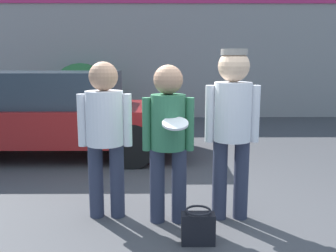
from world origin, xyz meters
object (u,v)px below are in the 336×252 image
Objects in this scene: person_middle_with_frisbee at (168,132)px; handbag at (198,227)px; shrub at (81,93)px; parked_car_near at (50,113)px; person_left at (105,127)px; person_right at (232,118)px.

handbag is at bearing -60.88° from person_middle_with_frisbee.
parked_car_near is at bearing -86.30° from shrub.
person_left is 1.02× the size of person_middle_with_frisbee.
handbag is (0.26, -0.47, -0.78)m from person_middle_with_frisbee.
person_middle_with_frisbee reaches higher than shrub.
person_left is 4.99× the size of handbag.
person_left is 6.23m from shrub.
person_middle_with_frisbee reaches higher than handbag.
person_middle_with_frisbee is 6.55m from shrub.
handbag is (-0.38, -0.55, -0.90)m from person_right.
parked_car_near is 3.97m from handbag.
person_right is 1.12m from handbag.
person_middle_with_frisbee is at bearing 119.12° from handbag.
person_left is 0.35× the size of parked_car_near.
person_right is 0.37× the size of parked_car_near.
person_right is 3.76m from parked_car_near.
handbag is at bearing -69.46° from shrub.
person_right reaches higher than person_left.
person_left is at bearing 177.72° from person_right.
person_middle_with_frisbee is at bearing -11.68° from person_left.
handbag is at bearing -33.78° from person_left.
shrub is at bearing 109.83° from person_middle_with_frisbee.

